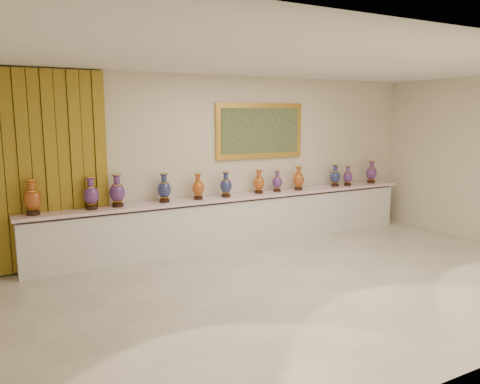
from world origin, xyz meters
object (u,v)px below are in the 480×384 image
object	(u,v)px
vase_1	(91,195)
vase_0	(32,199)
vase_2	(117,192)
counter	(237,221)

from	to	relation	value
vase_1	vase_0	bearing A→B (deg)	-179.94
vase_0	vase_2	bearing A→B (deg)	0.90
vase_0	vase_1	xyz separation A→B (m)	(0.82, 0.00, -0.01)
vase_1	vase_2	world-z (taller)	vase_2
counter	vase_2	bearing A→B (deg)	179.86
vase_0	vase_2	distance (m)	1.22
counter	vase_0	world-z (taller)	vase_0
counter	vase_0	bearing A→B (deg)	-179.76
vase_1	vase_2	xyz separation A→B (m)	(0.40, 0.02, 0.00)
vase_1	vase_2	size ratio (longest dim) A/B	0.98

